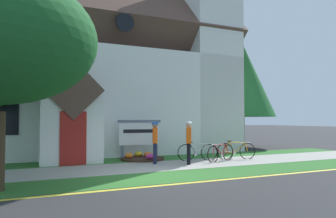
{
  "coord_description": "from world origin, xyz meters",
  "views": [
    {
      "loc": [
        -3.33,
        -9.21,
        1.77
      ],
      "look_at": [
        2.49,
        4.03,
        2.27
      ],
      "focal_mm": 33.09,
      "sensor_mm": 36.0,
      "label": 1
    }
  ],
  "objects_px": {
    "bicycle_red": "(197,152)",
    "cyclist_in_red_jersey": "(155,139)",
    "bicycle_white": "(221,153)",
    "bicycle_black": "(236,151)",
    "cyclist_in_blue_jersey": "(189,139)",
    "roadside_conifer": "(242,80)",
    "church_sign": "(139,134)"
  },
  "relations": [
    {
      "from": "bicycle_white",
      "to": "cyclist_in_blue_jersey",
      "type": "distance_m",
      "value": 1.82
    },
    {
      "from": "bicycle_black",
      "to": "bicycle_red",
      "type": "height_order",
      "value": "bicycle_black"
    },
    {
      "from": "cyclist_in_blue_jersey",
      "to": "bicycle_red",
      "type": "bearing_deg",
      "value": 43.93
    },
    {
      "from": "bicycle_white",
      "to": "bicycle_black",
      "type": "xyz_separation_m",
      "value": [
        0.99,
        0.27,
        0.02
      ]
    },
    {
      "from": "cyclist_in_red_jersey",
      "to": "roadside_conifer",
      "type": "distance_m",
      "value": 9.89
    },
    {
      "from": "bicycle_black",
      "to": "cyclist_in_blue_jersey",
      "type": "bearing_deg",
      "value": -168.57
    },
    {
      "from": "cyclist_in_blue_jersey",
      "to": "roadside_conifer",
      "type": "relative_size",
      "value": 0.25
    },
    {
      "from": "cyclist_in_blue_jersey",
      "to": "cyclist_in_red_jersey",
      "type": "height_order",
      "value": "cyclist_in_blue_jersey"
    },
    {
      "from": "bicycle_red",
      "to": "roadside_conifer",
      "type": "distance_m",
      "value": 8.55
    },
    {
      "from": "cyclist_in_red_jersey",
      "to": "roadside_conifer",
      "type": "xyz_separation_m",
      "value": [
        7.97,
        4.78,
        3.4
      ]
    },
    {
      "from": "church_sign",
      "to": "cyclist_in_red_jersey",
      "type": "bearing_deg",
      "value": -88.08
    },
    {
      "from": "roadside_conifer",
      "to": "bicycle_black",
      "type": "bearing_deg",
      "value": -129.97
    },
    {
      "from": "cyclist_in_blue_jersey",
      "to": "roadside_conifer",
      "type": "distance_m",
      "value": 9.37
    },
    {
      "from": "cyclist_in_red_jersey",
      "to": "bicycle_black",
      "type": "bearing_deg",
      "value": -2.41
    },
    {
      "from": "bicycle_red",
      "to": "cyclist_in_red_jersey",
      "type": "xyz_separation_m",
      "value": [
        -2.02,
        -0.12,
        0.61
      ]
    },
    {
      "from": "bicycle_red",
      "to": "roadside_conifer",
      "type": "relative_size",
      "value": 0.25
    },
    {
      "from": "church_sign",
      "to": "cyclist_in_blue_jersey",
      "type": "bearing_deg",
      "value": -63.88
    },
    {
      "from": "cyclist_in_red_jersey",
      "to": "cyclist_in_blue_jersey",
      "type": "bearing_deg",
      "value": -31.06
    },
    {
      "from": "bicycle_white",
      "to": "cyclist_in_red_jersey",
      "type": "distance_m",
      "value": 2.94
    },
    {
      "from": "bicycle_black",
      "to": "roadside_conifer",
      "type": "height_order",
      "value": "roadside_conifer"
    },
    {
      "from": "church_sign",
      "to": "roadside_conifer",
      "type": "xyz_separation_m",
      "value": [
        8.03,
        2.98,
        3.25
      ]
    },
    {
      "from": "bicycle_black",
      "to": "cyclist_in_red_jersey",
      "type": "height_order",
      "value": "cyclist_in_red_jersey"
    },
    {
      "from": "bicycle_red",
      "to": "cyclist_in_red_jersey",
      "type": "height_order",
      "value": "cyclist_in_red_jersey"
    },
    {
      "from": "bicycle_black",
      "to": "cyclist_in_red_jersey",
      "type": "bearing_deg",
      "value": 177.59
    },
    {
      "from": "bicycle_white",
      "to": "roadside_conifer",
      "type": "xyz_separation_m",
      "value": [
        5.12,
        5.21,
        4.03
      ]
    },
    {
      "from": "bicycle_red",
      "to": "cyclist_in_blue_jersey",
      "type": "bearing_deg",
      "value": -136.07
    },
    {
      "from": "cyclist_in_red_jersey",
      "to": "bicycle_red",
      "type": "bearing_deg",
      "value": 3.51
    },
    {
      "from": "bicycle_red",
      "to": "cyclist_in_blue_jersey",
      "type": "distance_m",
      "value": 1.34
    },
    {
      "from": "bicycle_white",
      "to": "roadside_conifer",
      "type": "bearing_deg",
      "value": 45.48
    },
    {
      "from": "bicycle_white",
      "to": "bicycle_black",
      "type": "height_order",
      "value": "bicycle_black"
    },
    {
      "from": "bicycle_red",
      "to": "cyclist_in_red_jersey",
      "type": "bearing_deg",
      "value": -176.49
    },
    {
      "from": "bicycle_white",
      "to": "church_sign",
      "type": "bearing_deg",
      "value": 142.48
    }
  ]
}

